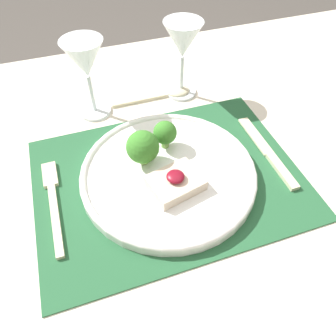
% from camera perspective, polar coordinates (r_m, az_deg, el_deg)
% --- Properties ---
extents(ground_plane, '(8.00, 8.00, 0.00)m').
position_cam_1_polar(ground_plane, '(1.23, 0.03, -24.37)').
color(ground_plane, '#4C4742').
extents(dining_table, '(1.53, 0.97, 0.74)m').
position_cam_1_polar(dining_table, '(0.64, 0.05, -6.64)').
color(dining_table, beige).
rests_on(dining_table, ground_plane).
extents(placemat, '(0.45, 0.34, 0.00)m').
position_cam_1_polar(placemat, '(0.57, 0.05, -1.75)').
color(placemat, '#235633').
rests_on(placemat, dining_table).
extents(dinner_plate, '(0.30, 0.30, 0.08)m').
position_cam_1_polar(dinner_plate, '(0.56, -0.22, -0.21)').
color(dinner_plate, white).
rests_on(dinner_plate, placemat).
extents(fork, '(0.02, 0.19, 0.01)m').
position_cam_1_polar(fork, '(0.57, -19.39, -5.02)').
color(fork, beige).
rests_on(fork, placemat).
extents(knife, '(0.02, 0.19, 0.01)m').
position_cam_1_polar(knife, '(0.63, 17.37, 2.08)').
color(knife, beige).
rests_on(knife, placemat).
extents(spoon, '(0.18, 0.04, 0.01)m').
position_cam_1_polar(spoon, '(0.74, 0.38, 12.94)').
color(spoon, beige).
rests_on(spoon, dining_table).
extents(wine_glass_near, '(0.08, 0.08, 0.16)m').
position_cam_1_polar(wine_glass_near, '(0.69, 2.57, 20.85)').
color(wine_glass_near, white).
rests_on(wine_glass_near, dining_table).
extents(wine_glass_far, '(0.08, 0.08, 0.16)m').
position_cam_1_polar(wine_glass_far, '(0.65, -14.21, 17.36)').
color(wine_glass_far, white).
rests_on(wine_glass_far, dining_table).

